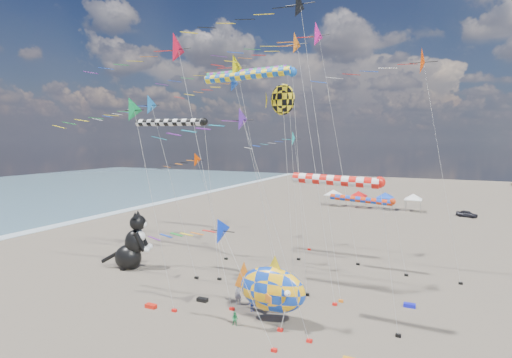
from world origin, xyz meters
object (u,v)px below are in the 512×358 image
object	(u,v)px
fish_inflatable	(272,289)
parked_car	(467,214)
person_adult	(238,294)
child_green	(235,319)
child_blue	(252,305)
cat_inflatable	(130,240)

from	to	relation	value
fish_inflatable	parked_car	bearing A→B (deg)	73.42
person_adult	parked_car	bearing A→B (deg)	62.94
person_adult	child_green	world-z (taller)	person_adult
person_adult	child_blue	distance (m)	1.70
fish_inflatable	child_blue	xyz separation A→B (m)	(-2.12, 1.15, -1.98)
fish_inflatable	child_green	bearing A→B (deg)	-143.29
child_green	child_blue	size ratio (longest dim) A/B	0.99
person_adult	fish_inflatable	bearing A→B (deg)	-32.49
parked_car	cat_inflatable	bearing A→B (deg)	165.21
child_blue	person_adult	bearing A→B (deg)	115.44
fish_inflatable	child_blue	world-z (taller)	fish_inflatable
person_adult	parked_car	size ratio (longest dim) A/B	0.49
cat_inflatable	person_adult	world-z (taller)	cat_inflatable
fish_inflatable	parked_car	distance (m)	53.08
parked_car	child_green	bearing A→B (deg)	-177.10
cat_inflatable	fish_inflatable	xyz separation A→B (m)	(17.90, -5.25, -0.49)
child_green	fish_inflatable	bearing A→B (deg)	30.30
cat_inflatable	child_blue	world-z (taller)	cat_inflatable
cat_inflatable	fish_inflatable	distance (m)	18.66
cat_inflatable	person_adult	distance (m)	14.81
cat_inflatable	child_blue	size ratio (longest dim) A/B	5.84
cat_inflatable	child_blue	xyz separation A→B (m)	(15.78, -4.10, -2.47)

